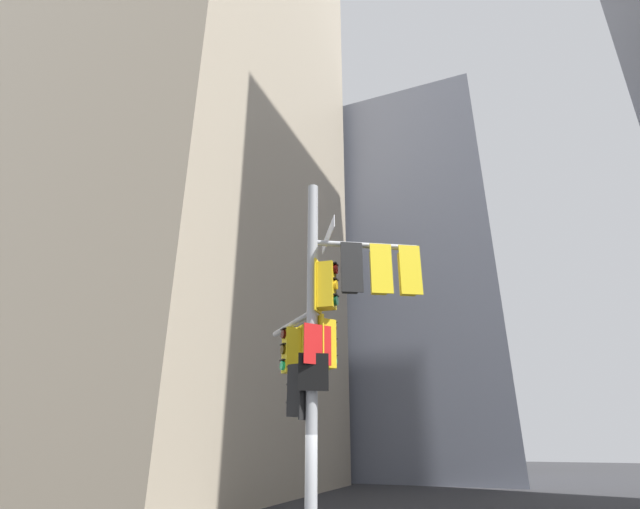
{
  "coord_description": "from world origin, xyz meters",
  "views": [
    {
      "loc": [
        3.67,
        -8.66,
        2.39
      ],
      "look_at": [
        0.12,
        0.14,
        6.23
      ],
      "focal_mm": 25.93,
      "sensor_mm": 36.0,
      "label": 1
    }
  ],
  "objects": [
    {
      "name": "signal_pole_assembly",
      "position": [
        0.3,
        0.34,
        4.65
      ],
      "size": [
        3.93,
        2.19,
        7.9
      ],
      "color": "#9EA0A3",
      "rests_on": "ground"
    },
    {
      "name": "building_tower_left",
      "position": [
        -14.57,
        11.2,
        23.97
      ],
      "size": [
        17.4,
        17.4,
        47.94
      ],
      "primitive_type": "cube",
      "color": "tan",
      "rests_on": "ground"
    },
    {
      "name": "building_mid_block",
      "position": [
        -2.91,
        27.68,
        14.22
      ],
      "size": [
        13.41,
        13.41,
        28.45
      ],
      "primitive_type": "cube",
      "color": "slate",
      "rests_on": "ground"
    }
  ]
}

